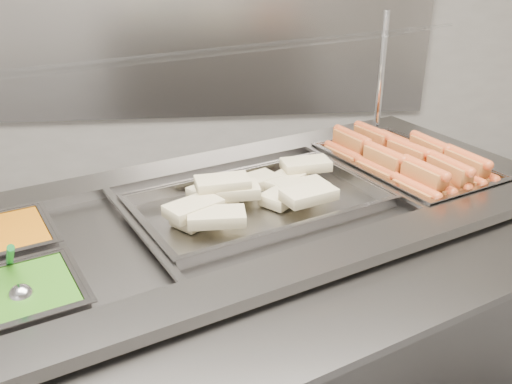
{
  "coord_description": "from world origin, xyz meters",
  "views": [
    {
      "loc": [
        -0.01,
        -1.27,
        1.73
      ],
      "look_at": [
        0.15,
        0.32,
        1.0
      ],
      "focal_mm": 40.0,
      "sensor_mm": 36.0,
      "label": 1
    }
  ],
  "objects": [
    {
      "name": "pan_peas",
      "position": [
        -0.48,
        -0.13,
        0.93
      ],
      "size": [
        0.4,
        0.37,
        0.11
      ],
      "color": "gray",
      "rests_on": "steam_counter"
    },
    {
      "name": "hotdogs_in_buns",
      "position": [
        0.71,
        0.57,
        0.98
      ],
      "size": [
        0.52,
        0.63,
        0.13
      ],
      "color": "#A44F22",
      "rests_on": "pan_hotdogs"
    },
    {
      "name": "pan_wraps",
      "position": [
        0.15,
        0.33,
        0.94
      ],
      "size": [
        0.85,
        0.7,
        0.08
      ],
      "color": "gray",
      "rests_on": "steam_counter"
    },
    {
      "name": "sneeze_guard",
      "position": [
        -0.0,
        0.51,
        1.37
      ],
      "size": [
        1.76,
        1.03,
        0.48
      ],
      "color": "silver",
      "rests_on": "steam_counter"
    },
    {
      "name": "tray_rail",
      "position": [
        0.33,
        -0.21,
        0.92
      ],
      "size": [
        1.89,
        1.14,
        0.06
      ],
      "color": "gray",
      "rests_on": "steam_counter"
    },
    {
      "name": "tortilla_wraps",
      "position": [
        0.14,
        0.35,
        0.98
      ],
      "size": [
        0.57,
        0.47,
        0.1
      ],
      "color": "#C9BA86",
      "rests_on": "pan_wraps"
    },
    {
      "name": "serving_spoon",
      "position": [
        -0.44,
        -0.13,
        0.98
      ],
      "size": [
        0.1,
        0.18,
        0.16
      ],
      "color": "silver",
      "rests_on": "pan_peas"
    },
    {
      "name": "steam_counter",
      "position": [
        0.1,
        0.3,
        0.49
      ],
      "size": [
        2.23,
        1.66,
        0.98
      ],
      "color": "slate",
      "rests_on": "ground"
    },
    {
      "name": "back_panel",
      "position": [
        0.0,
        2.45,
        1.2
      ],
      "size": [
        3.0,
        0.04,
        1.2
      ],
      "primitive_type": "cube",
      "color": "#98938F",
      "rests_on": "ground"
    },
    {
      "name": "pan_hotdogs",
      "position": [
        0.71,
        0.58,
        0.93
      ],
      "size": [
        0.58,
        0.7,
        0.11
      ],
      "color": "gray",
      "rests_on": "steam_counter"
    }
  ]
}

